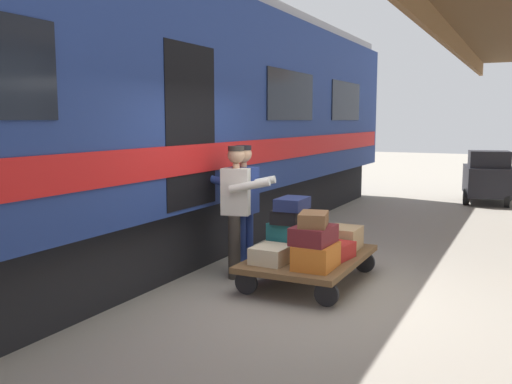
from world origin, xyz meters
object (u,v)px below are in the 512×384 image
object	(u,v)px
suitcase_navy_fabric	(292,204)
suitcase_slate_roller	(289,246)
train_car	(97,118)
suitcase_teal_softside	(288,231)
porter_by_door	(238,207)
suitcase_red_plastic	(331,250)
suitcase_maroon_trunk	(314,235)
suitcase_yellow_case	(304,239)
suitcase_tan_vintage	(344,238)
suitcase_orange_carryall	(316,256)
porter_in_overalls	(242,204)
suitcase_black_hardshell	(289,216)
suitcase_cream_canvas	(272,254)
luggage_cart	(309,259)
suitcase_brown_leather	(313,219)
baggage_tug	(489,178)

from	to	relation	value
suitcase_navy_fabric	suitcase_slate_roller	bearing A→B (deg)	-42.52
train_car	suitcase_teal_softside	size ratio (longest dim) A/B	42.43
suitcase_navy_fabric	porter_by_door	size ratio (longest dim) A/B	0.29
suitcase_red_plastic	suitcase_maroon_trunk	world-z (taller)	suitcase_maroon_trunk
suitcase_yellow_case	suitcase_maroon_trunk	bearing A→B (deg)	116.33
suitcase_yellow_case	suitcase_navy_fabric	xyz separation A→B (m)	(-0.06, 0.59, 0.56)
suitcase_teal_softside	porter_by_door	size ratio (longest dim) A/B	0.25
suitcase_slate_roller	suitcase_tan_vintage	bearing A→B (deg)	-136.32
suitcase_tan_vintage	suitcase_maroon_trunk	size ratio (longest dim) A/B	0.89
suitcase_yellow_case	suitcase_orange_carryall	bearing A→B (deg)	117.64
suitcase_yellow_case	porter_in_overalls	world-z (taller)	porter_in_overalls
suitcase_orange_carryall	suitcase_black_hardshell	distance (m)	0.78
suitcase_cream_canvas	suitcase_navy_fabric	size ratio (longest dim) A/B	0.98
luggage_cart	suitcase_orange_carryall	world-z (taller)	suitcase_orange_carryall
suitcase_maroon_trunk	suitcase_slate_roller	bearing A→B (deg)	-44.98
suitcase_orange_carryall	suitcase_yellow_case	distance (m)	1.20
suitcase_red_plastic	porter_in_overalls	xyz separation A→B (m)	(1.25, -0.05, 0.48)
suitcase_brown_leather	luggage_cart	bearing A→B (deg)	-65.46
suitcase_black_hardshell	porter_in_overalls	size ratio (longest dim) A/B	0.25
suitcase_maroon_trunk	porter_in_overalls	distance (m)	1.36
suitcase_tan_vintage	baggage_tug	world-z (taller)	baggage_tug
train_car	suitcase_red_plastic	bearing A→B (deg)	-169.69
suitcase_maroon_trunk	train_car	bearing A→B (deg)	0.92
suitcase_slate_roller	porter_in_overalls	distance (m)	0.85
luggage_cart	suitcase_teal_softside	bearing A→B (deg)	8.10
luggage_cart	suitcase_black_hardshell	distance (m)	0.60
suitcase_cream_canvas	suitcase_yellow_case	world-z (taller)	suitcase_cream_canvas
suitcase_red_plastic	porter_in_overalls	size ratio (longest dim) A/B	0.28
suitcase_tan_vintage	baggage_tug	xyz separation A→B (m)	(-1.25, -7.77, 0.13)
suitcase_orange_carryall	porter_by_door	bearing A→B (deg)	-17.33
suitcase_red_plastic	suitcase_slate_roller	xyz separation A→B (m)	(0.56, 0.00, -0.01)
suitcase_maroon_trunk	suitcase_cream_canvas	bearing A→B (deg)	1.26
luggage_cart	suitcase_tan_vintage	bearing A→B (deg)	-117.64
train_car	suitcase_navy_fabric	world-z (taller)	train_car
suitcase_black_hardshell	porter_by_door	world-z (taller)	porter_by_door
train_car	baggage_tug	world-z (taller)	train_car
suitcase_brown_leather	suitcase_cream_canvas	bearing A→B (deg)	0.34
train_car	suitcase_teal_softside	bearing A→B (deg)	-168.37
suitcase_teal_softside	baggage_tug	world-z (taller)	baggage_tug
suitcase_orange_carryall	suitcase_teal_softside	world-z (taller)	suitcase_teal_softside
train_car	suitcase_slate_roller	distance (m)	3.10
suitcase_red_plastic	suitcase_slate_roller	size ratio (longest dim) A/B	0.80
train_car	suitcase_black_hardshell	bearing A→B (deg)	-169.18
suitcase_teal_softside	suitcase_brown_leather	xyz separation A→B (m)	(-0.52, 0.49, 0.27)
suitcase_red_plastic	luggage_cart	bearing A→B (deg)	0.00
suitcase_maroon_trunk	porter_by_door	xyz separation A→B (m)	(1.18, -0.37, 0.20)
suitcase_orange_carryall	luggage_cart	bearing A→B (deg)	-62.36
suitcase_black_hardshell	suitcase_brown_leather	bearing A→B (deg)	137.37
baggage_tug	suitcase_navy_fabric	bearing A→B (deg)	78.22
suitcase_red_plastic	baggage_tug	xyz separation A→B (m)	(-1.25, -8.30, 0.18)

